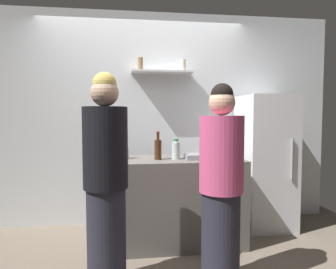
% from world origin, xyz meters
% --- Properties ---
extents(ground_plane, '(5.28, 5.28, 0.00)m').
position_xyz_m(ground_plane, '(0.00, 0.00, 0.00)').
color(ground_plane, '#726656').
extents(back_wall_assembly, '(4.80, 0.32, 2.60)m').
position_xyz_m(back_wall_assembly, '(0.00, 1.25, 1.30)').
color(back_wall_assembly, white).
rests_on(back_wall_assembly, ground).
extents(refrigerator, '(0.57, 0.64, 1.57)m').
position_xyz_m(refrigerator, '(1.44, 0.85, 0.79)').
color(refrigerator, white).
rests_on(refrigerator, ground).
extents(counter, '(1.53, 0.65, 0.89)m').
position_xyz_m(counter, '(0.22, 0.53, 0.45)').
color(counter, '#66605B').
rests_on(counter, ground).
extents(baking_pan, '(0.34, 0.24, 0.05)m').
position_xyz_m(baking_pan, '(0.56, 0.47, 0.92)').
color(baking_pan, gray).
rests_on(baking_pan, counter).
extents(utensil_holder, '(0.11, 0.11, 0.23)m').
position_xyz_m(utensil_holder, '(-0.23, 0.57, 0.96)').
color(utensil_holder, '#B2B2B7').
rests_on(utensil_holder, counter).
extents(wine_bottle_amber_glass, '(0.07, 0.07, 0.28)m').
position_xyz_m(wine_bottle_amber_glass, '(0.11, 0.47, 1.00)').
color(wine_bottle_amber_glass, '#472814').
rests_on(wine_bottle_amber_glass, counter).
extents(wine_bottle_pale_glass, '(0.08, 0.08, 0.28)m').
position_xyz_m(wine_bottle_pale_glass, '(0.76, 0.68, 1.00)').
color(wine_bottle_pale_glass, '#B2BFB2').
rests_on(wine_bottle_pale_glass, counter).
extents(water_bottle_plastic, '(0.08, 0.08, 0.21)m').
position_xyz_m(water_bottle_plastic, '(0.30, 0.47, 0.99)').
color(water_bottle_plastic, silver).
rests_on(water_bottle_plastic, counter).
extents(person_pink_top, '(0.34, 0.34, 1.58)m').
position_xyz_m(person_pink_top, '(0.53, -0.32, 0.78)').
color(person_pink_top, '#262633').
rests_on(person_pink_top, ground).
extents(person_blonde, '(0.34, 0.34, 1.66)m').
position_xyz_m(person_blonde, '(-0.36, -0.23, 0.82)').
color(person_blonde, '#262633').
rests_on(person_blonde, ground).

